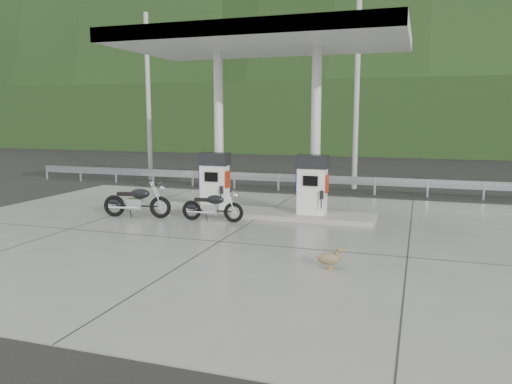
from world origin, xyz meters
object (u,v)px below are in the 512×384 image
(motorcycle_left, at_px, (137,202))
(motorcycle_right, at_px, (212,207))
(gas_pump_right, at_px, (312,185))
(gas_pump_left, at_px, (215,180))
(duck, at_px, (329,259))

(motorcycle_left, height_order, motorcycle_right, motorcycle_left)
(gas_pump_right, relative_size, motorcycle_right, 1.01)
(gas_pump_right, xyz_separation_m, motorcycle_left, (-5.19, -1.46, -0.57))
(gas_pump_left, bearing_deg, motorcycle_left, -143.77)
(gas_pump_left, xyz_separation_m, motorcycle_left, (-1.99, -1.46, -0.57))
(gas_pump_right, distance_m, motorcycle_left, 5.42)
(gas_pump_left, xyz_separation_m, motorcycle_right, (0.45, -1.26, -0.63))
(motorcycle_right, distance_m, duck, 5.50)
(motorcycle_left, bearing_deg, gas_pump_left, 27.40)
(motorcycle_right, bearing_deg, gas_pump_right, 20.58)
(gas_pump_right, bearing_deg, motorcycle_right, -155.47)
(duck, bearing_deg, motorcycle_right, 128.43)
(gas_pump_left, relative_size, gas_pump_right, 1.00)
(gas_pump_left, bearing_deg, duck, -46.81)
(motorcycle_left, xyz_separation_m, duck, (6.57, -3.42, -0.28))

